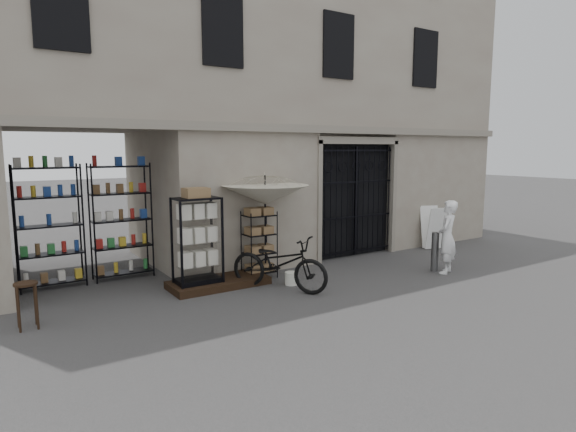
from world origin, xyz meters
TOP-DOWN VIEW (x-y plane):
  - ground at (0.00, 0.00)m, footprint 80.00×80.00m
  - main_building at (0.00, 4.00)m, footprint 14.00×4.00m
  - shop_recess at (-4.50, 2.80)m, footprint 3.00×1.70m
  - shop_shelving at (-4.55, 3.30)m, footprint 2.70×0.50m
  - iron_gate at (1.75, 2.28)m, footprint 2.50×0.21m
  - step_platform at (-2.40, 1.55)m, footprint 2.00×0.90m
  - display_cabinet at (-2.84, 1.54)m, footprint 0.90×0.61m
  - wire_rack at (-1.36, 1.68)m, footprint 0.70×0.55m
  - market_umbrella at (-1.23, 1.64)m, footprint 2.19×2.21m
  - white_bucket at (-1.08, 0.84)m, footprint 0.31×0.31m
  - bicycle at (-1.49, 0.66)m, footprint 1.19×1.31m
  - wooden_stool at (-5.90, 1.05)m, footprint 0.40×0.40m
  - steel_bollard at (2.30, -0.03)m, footprint 0.18×0.18m
  - shopkeeper at (2.38, -0.29)m, footprint 1.32×1.74m
  - easel_sign at (4.23, 1.65)m, footprint 0.73×0.79m

SIDE VIEW (x-z plane):
  - ground at x=0.00m, z-range 0.00..0.00m
  - bicycle at x=-1.49m, z-range -1.04..1.04m
  - shopkeeper at x=2.38m, z-range -0.20..0.20m
  - step_platform at x=-2.40m, z-range 0.00..0.15m
  - white_bucket at x=-1.08m, z-range 0.00..0.26m
  - wooden_stool at x=-5.90m, z-range 0.02..0.76m
  - steel_bollard at x=2.30m, z-range 0.00..0.90m
  - easel_sign at x=4.23m, z-range 0.02..1.19m
  - wire_rack at x=-1.36m, z-range -0.02..1.45m
  - display_cabinet at x=-2.84m, z-range -0.01..1.84m
  - shop_shelving at x=-4.55m, z-range 0.00..2.50m
  - iron_gate at x=1.75m, z-range 0.00..3.00m
  - shop_recess at x=-4.50m, z-range 0.00..3.00m
  - market_umbrella at x=-1.23m, z-range 0.59..3.27m
  - main_building at x=0.00m, z-range 0.00..9.00m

